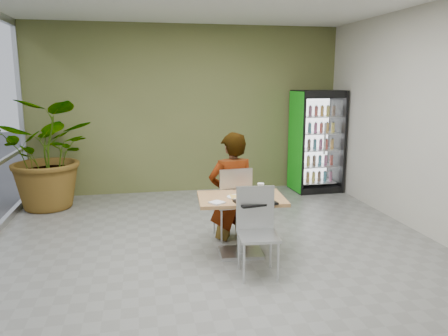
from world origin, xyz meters
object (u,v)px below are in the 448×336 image
Objects in this scene: beverage_fridge at (317,141)px; potted_plant at (50,154)px; chair_far at (233,198)px; seated_woman at (232,197)px; cafeteria_tray at (255,202)px; dining_table at (241,214)px; soda_cup at (261,189)px; chair_near at (257,224)px.

beverage_fridge is 4.92m from potted_plant.
seated_woman reaches higher than chair_far.
cafeteria_tray is at bearing 90.42° from seated_woman.
dining_table is 0.54m from chair_far.
cafeteria_tray is at bearing 90.13° from chair_far.
potted_plant reaches higher than seated_woman.
dining_table is 7.31× the size of soda_cup.
chair_far is (0.02, 0.53, 0.06)m from dining_table.
chair_far is 0.86m from cafeteria_tray.
chair_near is at bearing -109.84° from soda_cup.
soda_cup is at bearing 110.78° from chair_far.
seated_woman is 0.90× the size of beverage_fridge.
seated_woman is 4.00× the size of cafeteria_tray.
seated_woman is at bearing 96.98° from chair_near.
cafeteria_tray is (0.10, -0.30, 0.23)m from dining_table.
potted_plant is at bearing -43.13° from chair_far.
potted_plant is at bearing -42.48° from seated_woman.
soda_cup is 3.94m from potted_plant.
soda_cup is (0.25, -0.55, 0.23)m from seated_woman.
soda_cup reaches higher than cafeteria_tray.
chair_near is 1.12m from seated_woman.
chair_far is at bearing -37.84° from potted_plant.
beverage_fridge reaches higher than dining_table.
beverage_fridge is at bearing 62.65° from chair_near.
chair_near is (0.03, -1.06, -0.02)m from chair_far.
potted_plant is (-2.96, 2.60, 0.12)m from soda_cup.
dining_table is 0.56× the size of beverage_fridge.
dining_table is 3.80m from potted_plant.
chair_near is 0.50× the size of beverage_fridge.
cafeteria_tray is 0.23× the size of beverage_fridge.
beverage_fridge reaches higher than soda_cup.
chair_far reaches higher than cafeteria_tray.
beverage_fridge is at bearing -138.63° from seated_woman.
soda_cup is 0.08× the size of beverage_fridge.
dining_table is at bearing -129.73° from beverage_fridge.
potted_plant is (-2.72, 2.11, 0.34)m from chair_far.
chair_far is 6.68× the size of soda_cup.
soda_cup is at bearing 9.02° from dining_table.
seated_woman is at bearing -135.96° from beverage_fridge.
potted_plant reaches higher than chair_far.
dining_table is at bearing 107.74° from cafeteria_tray.
cafeteria_tray reaches higher than dining_table.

